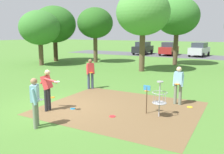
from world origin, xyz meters
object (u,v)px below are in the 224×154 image
(tree_near_left, at_px, (54,24))
(frisbee_by_tee, at_px, (190,107))
(disc_golf_basket, at_px, (158,97))
(parked_car_leftmost, at_px, (143,48))
(player_throwing, at_px, (35,100))
(frisbee_scattered_a, at_px, (147,91))
(player_waiting_left, at_px, (90,72))
(parked_car_center_left, at_px, (169,49))
(frisbee_scattered_b, at_px, (112,116))
(player_foreground_watching, at_px, (47,87))
(parked_car_center_right, at_px, (199,49))
(frisbee_near_basket, at_px, (52,97))
(tree_mid_center, at_px, (143,13))
(tree_mid_left, at_px, (95,23))
(tree_near_right, at_px, (40,28))
(frisbee_far_right, at_px, (73,109))
(tree_mid_right, at_px, (177,16))
(player_waiting_right, at_px, (178,83))

(tree_near_left, bearing_deg, frisbee_by_tee, -31.34)
(disc_golf_basket, xyz_separation_m, parked_car_leftmost, (-10.22, 24.50, 0.17))
(player_throwing, distance_m, frisbee_scattered_a, 6.88)
(player_waiting_left, xyz_separation_m, parked_car_center_left, (-1.67, 22.43, -0.05))
(frisbee_scattered_a, bearing_deg, player_throwing, -102.67)
(frisbee_scattered_b, bearing_deg, player_foreground_watching, -166.96)
(frisbee_scattered_b, relative_size, parked_car_center_left, 0.06)
(frisbee_scattered_a, bearing_deg, parked_car_center_right, 91.73)
(frisbee_near_basket, xyz_separation_m, tree_mid_center, (0.84, 9.79, 4.72))
(frisbee_scattered_b, distance_m, parked_car_center_left, 26.37)
(player_foreground_watching, xyz_separation_m, tree_mid_left, (-6.95, 14.53, 3.14))
(player_waiting_left, height_order, tree_near_right, tree_near_right)
(frisbee_far_right, bearing_deg, parked_car_center_left, 96.74)
(frisbee_far_right, distance_m, frisbee_scattered_b, 1.92)
(disc_golf_basket, relative_size, player_waiting_left, 0.81)
(frisbee_scattered_a, distance_m, tree_mid_right, 12.63)
(tree_mid_right, xyz_separation_m, parked_car_leftmost, (-7.05, 9.24, -3.77))
(player_waiting_left, xyz_separation_m, player_waiting_right, (5.10, -0.65, 0.00))
(tree_near_left, bearing_deg, parked_car_leftmost, 67.00)
(player_throwing, relative_size, parked_car_center_right, 0.39)
(player_waiting_right, bearing_deg, tree_near_left, 148.21)
(frisbee_by_tee, xyz_separation_m, parked_car_leftmost, (-11.09, 22.76, 0.91))
(parked_car_center_left, bearing_deg, player_waiting_right, -73.64)
(disc_golf_basket, relative_size, frisbee_near_basket, 5.82)
(frisbee_scattered_a, relative_size, frisbee_scattered_b, 0.99)
(frisbee_scattered_b, relative_size, tree_near_left, 0.04)
(frisbee_far_right, relative_size, parked_car_center_left, 0.05)
(disc_golf_basket, distance_m, frisbee_scattered_a, 4.10)
(frisbee_by_tee, height_order, frisbee_scattered_a, same)
(disc_golf_basket, relative_size, parked_car_center_left, 0.33)
(disc_golf_basket, bearing_deg, player_foreground_watching, -160.25)
(frisbee_far_right, bearing_deg, tree_near_right, 139.84)
(player_throwing, distance_m, frisbee_scattered_b, 2.95)
(disc_golf_basket, relative_size, tree_near_left, 0.23)
(player_foreground_watching, relative_size, player_waiting_left, 1.00)
(disc_golf_basket, height_order, tree_near_right, tree_near_right)
(frisbee_near_basket, height_order, tree_near_right, tree_near_right)
(player_waiting_left, distance_m, tree_mid_left, 12.63)
(disc_golf_basket, relative_size, player_foreground_watching, 0.81)
(frisbee_scattered_a, xyz_separation_m, parked_car_center_right, (-0.66, 21.74, 0.91))
(player_waiting_left, xyz_separation_m, tree_mid_center, (0.23, 7.30, 3.76))
(player_throwing, relative_size, frisbee_scattered_a, 6.94)
(frisbee_near_basket, distance_m, parked_car_center_right, 25.48)
(frisbee_far_right, bearing_deg, player_waiting_right, 36.86)
(tree_near_right, relative_size, tree_mid_left, 0.92)
(player_foreground_watching, bearing_deg, frisbee_near_basket, 127.85)
(frisbee_far_right, bearing_deg, frisbee_by_tee, 31.25)
(tree_mid_center, height_order, parked_car_center_right, tree_mid_center)
(player_waiting_right, bearing_deg, parked_car_leftmost, 114.97)
(player_waiting_right, relative_size, parked_car_leftmost, 0.40)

